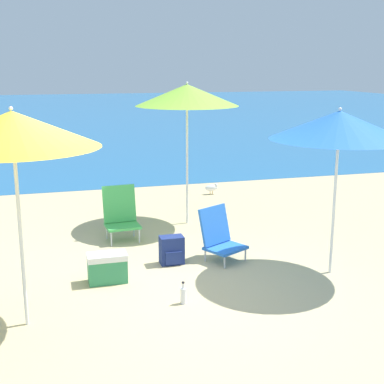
{
  "coord_description": "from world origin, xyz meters",
  "views": [
    {
      "loc": [
        -1.01,
        -5.72,
        2.6
      ],
      "look_at": [
        0.8,
        0.75,
        1.0
      ],
      "focal_mm": 50.0,
      "sensor_mm": 36.0,
      "label": 1
    }
  ],
  "objects_px": {
    "backpack_navy": "(172,250)",
    "seagull": "(212,188)",
    "beach_umbrella_blue": "(339,125)",
    "water_bottle": "(183,295)",
    "beach_chair_green": "(121,214)",
    "beach_umbrella_lime": "(187,95)",
    "beach_chair_blue": "(220,236)",
    "cooler_box": "(107,268)",
    "beach_umbrella_yellow": "(12,130)"
  },
  "relations": [
    {
      "from": "beach_umbrella_blue",
      "to": "water_bottle",
      "type": "bearing_deg",
      "value": -169.4
    },
    {
      "from": "beach_umbrella_lime",
      "to": "cooler_box",
      "type": "relative_size",
      "value": 4.89
    },
    {
      "from": "beach_umbrella_yellow",
      "to": "backpack_navy",
      "type": "height_order",
      "value": "beach_umbrella_yellow"
    },
    {
      "from": "seagull",
      "to": "beach_umbrella_lime",
      "type": "bearing_deg",
      "value": -118.97
    },
    {
      "from": "beach_chair_green",
      "to": "cooler_box",
      "type": "xyz_separation_m",
      "value": [
        -0.41,
        -1.63,
        -0.22
      ]
    },
    {
      "from": "cooler_box",
      "to": "seagull",
      "type": "relative_size",
      "value": 1.78
    },
    {
      "from": "backpack_navy",
      "to": "beach_umbrella_lime",
      "type": "bearing_deg",
      "value": 68.6
    },
    {
      "from": "beach_chair_green",
      "to": "backpack_navy",
      "type": "distance_m",
      "value": 1.35
    },
    {
      "from": "beach_umbrella_blue",
      "to": "beach_umbrella_lime",
      "type": "distance_m",
      "value": 2.9
    },
    {
      "from": "beach_chair_blue",
      "to": "water_bottle",
      "type": "distance_m",
      "value": 1.51
    },
    {
      "from": "seagull",
      "to": "backpack_navy",
      "type": "bearing_deg",
      "value": -115.38
    },
    {
      "from": "seagull",
      "to": "beach_umbrella_yellow",
      "type": "bearing_deg",
      "value": -125.94
    },
    {
      "from": "beach_chair_blue",
      "to": "beach_chair_green",
      "type": "distance_m",
      "value": 1.71
    },
    {
      "from": "beach_umbrella_blue",
      "to": "beach_umbrella_yellow",
      "type": "xyz_separation_m",
      "value": [
        -3.73,
        -0.42,
        0.11
      ]
    },
    {
      "from": "beach_umbrella_blue",
      "to": "beach_umbrella_lime",
      "type": "height_order",
      "value": "beach_umbrella_lime"
    },
    {
      "from": "beach_chair_blue",
      "to": "water_bottle",
      "type": "xyz_separation_m",
      "value": [
        -0.84,
        -1.24,
        -0.23
      ]
    },
    {
      "from": "beach_umbrella_lime",
      "to": "backpack_navy",
      "type": "distance_m",
      "value": 2.72
    },
    {
      "from": "backpack_navy",
      "to": "water_bottle",
      "type": "xyz_separation_m",
      "value": [
        -0.17,
        -1.24,
        -0.08
      ]
    },
    {
      "from": "beach_umbrella_blue",
      "to": "backpack_navy",
      "type": "height_order",
      "value": "beach_umbrella_blue"
    },
    {
      "from": "beach_umbrella_lime",
      "to": "seagull",
      "type": "distance_m",
      "value": 2.91
    },
    {
      "from": "beach_chair_green",
      "to": "beach_umbrella_yellow",
      "type": "bearing_deg",
      "value": -121.94
    },
    {
      "from": "cooler_box",
      "to": "seagull",
      "type": "distance_m",
      "value": 4.81
    },
    {
      "from": "backpack_navy",
      "to": "cooler_box",
      "type": "distance_m",
      "value": 0.99
    },
    {
      "from": "seagull",
      "to": "beach_chair_blue",
      "type": "bearing_deg",
      "value": -106.15
    },
    {
      "from": "backpack_navy",
      "to": "seagull",
      "type": "relative_size",
      "value": 1.41
    },
    {
      "from": "beach_umbrella_blue",
      "to": "beach_chair_blue",
      "type": "xyz_separation_m",
      "value": [
        -1.22,
        0.85,
        -1.56
      ]
    },
    {
      "from": "backpack_navy",
      "to": "seagull",
      "type": "height_order",
      "value": "backpack_navy"
    },
    {
      "from": "beach_umbrella_blue",
      "to": "backpack_navy",
      "type": "xyz_separation_m",
      "value": [
        -1.89,
        0.86,
        -1.71
      ]
    },
    {
      "from": "beach_chair_green",
      "to": "backpack_navy",
      "type": "relative_size",
      "value": 2.16
    },
    {
      "from": "beach_umbrella_blue",
      "to": "beach_umbrella_yellow",
      "type": "height_order",
      "value": "beach_umbrella_yellow"
    },
    {
      "from": "beach_chair_green",
      "to": "seagull",
      "type": "bearing_deg",
      "value": 43.28
    },
    {
      "from": "beach_umbrella_lime",
      "to": "cooler_box",
      "type": "distance_m",
      "value": 3.33
    },
    {
      "from": "beach_umbrella_blue",
      "to": "water_bottle",
      "type": "xyz_separation_m",
      "value": [
        -2.06,
        -0.38,
        -1.79
      ]
    },
    {
      "from": "beach_umbrella_lime",
      "to": "water_bottle",
      "type": "distance_m",
      "value": 3.74
    },
    {
      "from": "beach_umbrella_lime",
      "to": "water_bottle",
      "type": "xyz_separation_m",
      "value": [
        -0.87,
        -3.02,
        -2.03
      ]
    },
    {
      "from": "water_bottle",
      "to": "seagull",
      "type": "bearing_deg",
      "value": 68.77
    },
    {
      "from": "beach_umbrella_lime",
      "to": "beach_chair_blue",
      "type": "xyz_separation_m",
      "value": [
        -0.03,
        -1.79,
        -1.8
      ]
    },
    {
      "from": "seagull",
      "to": "cooler_box",
      "type": "bearing_deg",
      "value": -123.15
    },
    {
      "from": "beach_umbrella_blue",
      "to": "beach_umbrella_lime",
      "type": "bearing_deg",
      "value": 114.3
    },
    {
      "from": "beach_umbrella_blue",
      "to": "beach_chair_blue",
      "type": "relative_size",
      "value": 2.92
    },
    {
      "from": "beach_chair_blue",
      "to": "backpack_navy",
      "type": "bearing_deg",
      "value": 150.77
    },
    {
      "from": "beach_umbrella_lime",
      "to": "cooler_box",
      "type": "bearing_deg",
      "value": -126.43
    },
    {
      "from": "beach_umbrella_yellow",
      "to": "beach_umbrella_blue",
      "type": "bearing_deg",
      "value": 6.48
    },
    {
      "from": "beach_chair_blue",
      "to": "cooler_box",
      "type": "bearing_deg",
      "value": 165.25
    },
    {
      "from": "beach_chair_green",
      "to": "water_bottle",
      "type": "xyz_separation_m",
      "value": [
        0.33,
        -2.48,
        -0.3
      ]
    },
    {
      "from": "water_bottle",
      "to": "beach_chair_green",
      "type": "bearing_deg",
      "value": 97.54
    },
    {
      "from": "backpack_navy",
      "to": "beach_umbrella_yellow",
      "type": "bearing_deg",
      "value": -145.13
    },
    {
      "from": "beach_umbrella_blue",
      "to": "backpack_navy",
      "type": "relative_size",
      "value": 5.56
    },
    {
      "from": "beach_chair_green",
      "to": "backpack_navy",
      "type": "height_order",
      "value": "beach_chair_green"
    },
    {
      "from": "beach_umbrella_yellow",
      "to": "cooler_box",
      "type": "relative_size",
      "value": 4.63
    }
  ]
}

